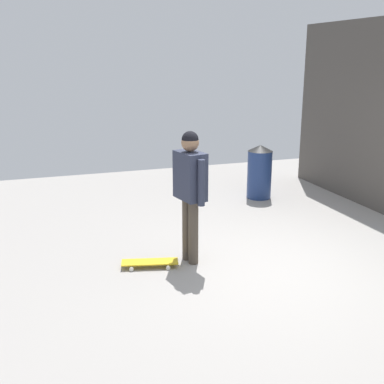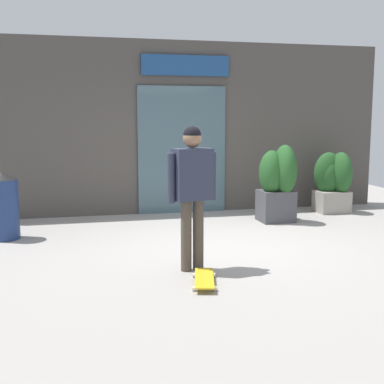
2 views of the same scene
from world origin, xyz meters
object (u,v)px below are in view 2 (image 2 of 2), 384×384
(planter_box_left, at_px, (277,181))
(planter_box_right, at_px, (333,180))
(skateboarder, at_px, (192,182))
(trash_bin, at_px, (3,206))
(skateboard, at_px, (204,279))

(planter_box_left, bearing_deg, planter_box_right, 23.44)
(skateboarder, bearing_deg, trash_bin, -144.28)
(skateboarder, distance_m, planter_box_left, 3.28)
(skateboard, relative_size, planter_box_left, 0.55)
(skateboarder, height_order, skateboard, skateboarder)
(skateboarder, bearing_deg, skateboard, -11.17)
(skateboarder, distance_m, planter_box_right, 4.72)
(skateboarder, xyz_separation_m, skateboard, (0.01, -0.55, -1.01))
(planter_box_left, distance_m, trash_bin, 4.54)
(skateboarder, bearing_deg, planter_box_left, 127.57)
(planter_box_right, height_order, trash_bin, planter_box_right)
(skateboarder, height_order, planter_box_right, skateboarder)
(skateboard, xyz_separation_m, trash_bin, (-2.41, 2.76, 0.45))
(planter_box_right, xyz_separation_m, trash_bin, (-5.95, -0.89, -0.12))
(skateboarder, height_order, planter_box_left, skateboarder)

